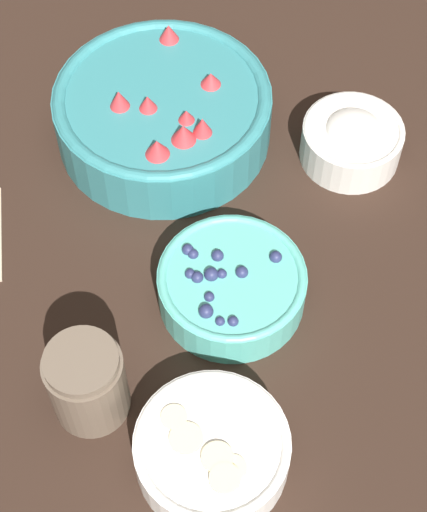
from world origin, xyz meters
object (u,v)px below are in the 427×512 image
object	(u,v)px
bowl_blueberries	(232,285)
jar_chocolate	(87,384)
bowl_bananas	(212,450)
bowl_strawberries	(163,111)
bowl_cream	(352,139)

from	to	relation	value
bowl_blueberries	jar_chocolate	size ratio (longest dim) A/B	1.60
bowl_bananas	jar_chocolate	xyz separation A→B (m)	(0.05, 0.13, 0.02)
bowl_strawberries	bowl_cream	xyz separation A→B (m)	(-0.01, -0.23, -0.01)
bowl_bananas	jar_chocolate	bearing A→B (deg)	68.61
bowl_strawberries	bowl_cream	size ratio (longest dim) A/B	2.16
bowl_strawberries	bowl_bananas	xyz separation A→B (m)	(-0.41, -0.10, -0.01)
jar_chocolate	bowl_cream	bearing A→B (deg)	-36.35
bowl_strawberries	bowl_bananas	bearing A→B (deg)	-166.73
bowl_bananas	bowl_cream	xyz separation A→B (m)	(0.40, -0.13, 0.00)
bowl_blueberries	bowl_bananas	distance (m)	0.18
bowl_strawberries	bowl_blueberries	bearing A→B (deg)	-156.00
bowl_strawberries	jar_chocolate	world-z (taller)	jar_chocolate
bowl_strawberries	bowl_blueberries	size ratio (longest dim) A/B	1.64
bowl_cream	jar_chocolate	distance (m)	0.43
bowl_bananas	bowl_cream	world-z (taller)	bowl_cream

